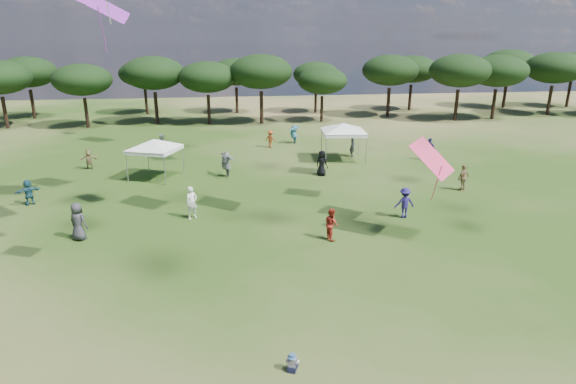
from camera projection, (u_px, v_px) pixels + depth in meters
name	position (u px, v px, depth m)	size (l,w,h in m)	color
tree_line	(251.00, 72.00, 55.46)	(108.78, 17.63, 7.77)	black
tent_left	(154.00, 141.00, 32.48)	(5.52, 5.52, 3.04)	gray
tent_right	(344.00, 125.00, 37.28)	(6.53, 6.53, 3.23)	gray
toddler	(292.00, 363.00, 14.01)	(0.44, 0.47, 0.58)	black
festival_crowd	(254.00, 162.00, 33.96)	(28.58, 23.47, 1.91)	white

